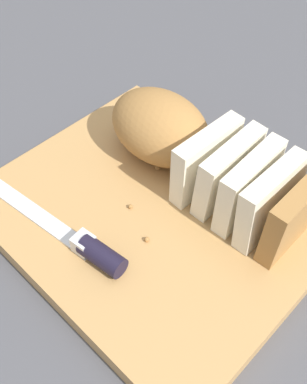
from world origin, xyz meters
name	(u,v)px	position (x,y,z in m)	size (l,w,h in m)	color
ground_plane	(153,222)	(0.00, 0.00, 0.00)	(3.00, 3.00, 0.00)	#4C4C51
cutting_board	(153,216)	(0.00, 0.00, 0.01)	(0.36, 0.30, 0.03)	tan
bread_loaf	(195,150)	(-0.01, 0.07, 0.07)	(0.27, 0.10, 0.08)	#A8753D
bread_knife	(79,241)	(-0.02, -0.09, 0.03)	(0.25, 0.05, 0.02)	silver
crumb_near_knife	(130,207)	(-0.02, -0.02, 0.03)	(0.01, 0.01, 0.01)	#A8753D
crumb_near_loaf	(158,167)	(-0.04, 0.05, 0.03)	(0.01, 0.01, 0.01)	#A8753D
crumb_stray_left	(212,208)	(0.05, 0.05, 0.03)	(0.01, 0.01, 0.01)	#A8753D
crumb_stray_right	(147,239)	(0.03, -0.04, 0.03)	(0.01, 0.01, 0.01)	#A8753D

